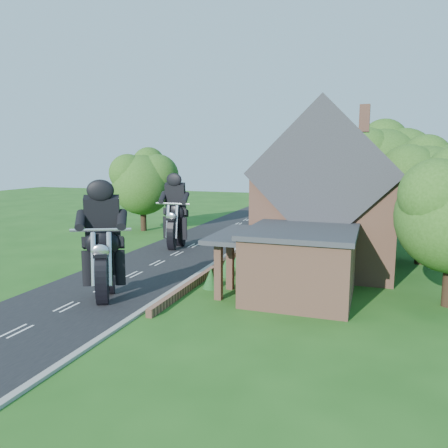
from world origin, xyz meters
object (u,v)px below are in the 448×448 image
(motorcycle_lead, at_px, (105,282))
(house, at_px, (327,198))
(annex, at_px, (298,262))
(garden_wall, at_px, (229,259))
(motorcycle_follow, at_px, (176,237))

(motorcycle_lead, bearing_deg, house, -156.92)
(annex, bearing_deg, garden_wall, 133.84)
(house, xyz_separation_m, motorcycle_follow, (-11.34, 1.68, -3.48))
(garden_wall, distance_m, house, 7.52)
(house, xyz_separation_m, motorcycle_lead, (-9.39, -10.49, -3.46))
(garden_wall, relative_size, motorcycle_follow, 11.92)
(house, relative_size, motorcycle_follow, 5.55)
(annex, bearing_deg, house, 84.76)
(garden_wall, height_order, house, house)
(motorcycle_lead, relative_size, motorcycle_follow, 1.03)
(house, distance_m, annex, 7.30)
(garden_wall, bearing_deg, annex, -46.16)
(garden_wall, bearing_deg, house, 9.17)
(motorcycle_lead, bearing_deg, garden_wall, -133.71)
(garden_wall, bearing_deg, motorcycle_follow, 152.55)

